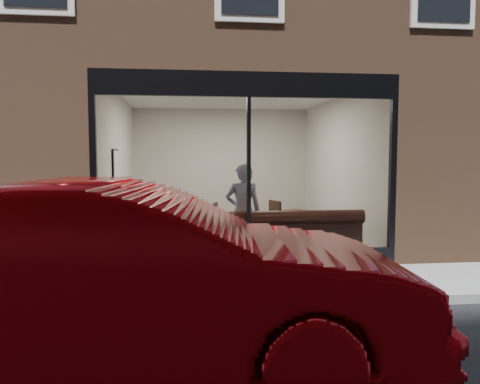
{
  "coord_description": "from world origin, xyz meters",
  "views": [
    {
      "loc": [
        -1.01,
        -5.48,
        1.86
      ],
      "look_at": [
        -0.1,
        2.4,
        1.24
      ],
      "focal_mm": 35.0,
      "sensor_mm": 36.0,
      "label": 1
    }
  ],
  "objects": [
    {
      "name": "cafe_wall_back",
      "position": [
        0.0,
        7.99,
        1.6
      ],
      "size": [
        5.0,
        0.0,
        5.0
      ],
      "primitive_type": "plane",
      "rotation": [
        1.57,
        0.0,
        0.0
      ],
      "color": "silver",
      "rests_on": "ground"
    },
    {
      "name": "storefront_header",
      "position": [
        0.0,
        2.05,
        3.0
      ],
      "size": [
        5.0,
        0.1,
        0.4
      ],
      "primitive_type": "cube",
      "color": "black",
      "rests_on": "host_building_upper"
    },
    {
      "name": "host_building_backfill",
      "position": [
        0.0,
        11.0,
        1.6
      ],
      "size": [
        5.0,
        6.0,
        3.2
      ],
      "primitive_type": "cube",
      "color": "brown",
      "rests_on": "ground"
    },
    {
      "name": "cafe_wall_left",
      "position": [
        -2.49,
        5.0,
        1.6
      ],
      "size": [
        0.0,
        6.0,
        6.0
      ],
      "primitive_type": "plane",
      "rotation": [
        1.57,
        0.0,
        1.57
      ],
      "color": "silver",
      "rests_on": "ground"
    },
    {
      "name": "cafe_chair_left",
      "position": [
        -0.66,
        3.55,
        0.24
      ],
      "size": [
        0.51,
        0.51,
        0.04
      ],
      "primitive_type": "cube",
      "rotation": [
        0.0,
        0.0,
        2.8
      ],
      "color": "black",
      "rests_on": "cafe_floor"
    },
    {
      "name": "storefront_kick",
      "position": [
        0.0,
        2.05,
        0.15
      ],
      "size": [
        5.0,
        0.1,
        0.3
      ],
      "primitive_type": "cube",
      "color": "black",
      "rests_on": "ground"
    },
    {
      "name": "cafe_floor",
      "position": [
        0.0,
        5.0,
        0.02
      ],
      "size": [
        6.0,
        6.0,
        0.0
      ],
      "primitive_type": "plane",
      "color": "#2D2D30",
      "rests_on": "ground"
    },
    {
      "name": "cafe_chair_right",
      "position": [
        0.6,
        3.77,
        0.24
      ],
      "size": [
        0.57,
        0.57,
        0.04
      ],
      "primitive_type": "cube",
      "rotation": [
        0.0,
        0.0,
        3.48
      ],
      "color": "black",
      "rests_on": "cafe_floor"
    },
    {
      "name": "kerb_near",
      "position": [
        0.0,
        -0.05,
        0.06
      ],
      "size": [
        40.0,
        0.1,
        0.12
      ],
      "primitive_type": "cube",
      "color": "gray",
      "rests_on": "ground"
    },
    {
      "name": "host_building_pier_left",
      "position": [
        -3.75,
        8.0,
        1.6
      ],
      "size": [
        2.5,
        12.0,
        3.2
      ],
      "primitive_type": "cube",
      "color": "brown",
      "rests_on": "ground"
    },
    {
      "name": "sidewalk_near",
      "position": [
        0.0,
        1.0,
        0.01
      ],
      "size": [
        40.0,
        2.0,
        0.01
      ],
      "primitive_type": "cube",
      "color": "gray",
      "rests_on": "ground"
    },
    {
      "name": "cafe_table_right",
      "position": [
        1.13,
        3.54,
        0.74
      ],
      "size": [
        0.88,
        0.88,
        0.04
      ],
      "primitive_type": "cube",
      "rotation": [
        0.0,
        0.0,
        0.44
      ],
      "color": "black",
      "rests_on": "cafe_floor"
    },
    {
      "name": "storefront_glass",
      "position": [
        0.0,
        2.02,
        1.55
      ],
      "size": [
        4.8,
        0.0,
        4.8
      ],
      "primitive_type": "plane",
      "rotation": [
        1.57,
        0.0,
        0.0
      ],
      "color": "white",
      "rests_on": "storefront_kick"
    },
    {
      "name": "ground",
      "position": [
        0.0,
        0.0,
        0.0
      ],
      "size": [
        120.0,
        120.0,
        0.0
      ],
      "primitive_type": "plane",
      "color": "black",
      "rests_on": "ground"
    },
    {
      "name": "wall_poster",
      "position": [
        -2.45,
        4.46,
        1.51
      ],
      "size": [
        0.02,
        0.68,
        0.9
      ],
      "primitive_type": "cube",
      "color": "white",
      "rests_on": "cafe_wall_left"
    },
    {
      "name": "cafe_wall_right",
      "position": [
        2.49,
        5.0,
        1.6
      ],
      "size": [
        0.0,
        6.0,
        6.0
      ],
      "primitive_type": "plane",
      "rotation": [
        1.57,
        0.0,
        -1.57
      ],
      "color": "silver",
      "rests_on": "ground"
    },
    {
      "name": "host_building_pier_right",
      "position": [
        3.75,
        8.0,
        1.6
      ],
      "size": [
        2.5,
        12.0,
        3.2
      ],
      "primitive_type": "cube",
      "color": "brown",
      "rests_on": "ground"
    },
    {
      "name": "banquette",
      "position": [
        0.0,
        2.45,
        0.23
      ],
      "size": [
        4.0,
        0.55,
        0.45
      ],
      "primitive_type": "cube",
      "color": "#3E1B16",
      "rests_on": "cafe_floor"
    },
    {
      "name": "storefront_mullion",
      "position": [
        0.0,
        2.05,
        1.55
      ],
      "size": [
        0.06,
        0.1,
        2.5
      ],
      "primitive_type": "cube",
      "color": "black",
      "rests_on": "storefront_kick"
    },
    {
      "name": "person",
      "position": [
        -0.01,
        2.69,
        0.86
      ],
      "size": [
        0.65,
        0.45,
        1.73
      ],
      "primitive_type": "imported",
      "rotation": [
        0.0,
        0.0,
        3.08
      ],
      "color": "#A3B8DE",
      "rests_on": "cafe_floor"
    },
    {
      "name": "parked_car",
      "position": [
        -1.51,
        -1.51,
        0.82
      ],
      "size": [
        5.1,
        2.04,
        1.65
      ],
      "primitive_type": "imported",
      "rotation": [
        0.0,
        0.0,
        1.51
      ],
      "color": "#940408",
      "rests_on": "ground"
    },
    {
      "name": "cafe_table_left",
      "position": [
        -0.82,
        3.4,
        0.74
      ],
      "size": [
        0.8,
        0.8,
        0.04
      ],
      "primitive_type": "cube",
      "rotation": [
        0.0,
        0.0,
        -0.33
      ],
      "color": "black",
      "rests_on": "cafe_floor"
    },
    {
      "name": "cafe_ceiling",
      "position": [
        0.0,
        5.0,
        3.19
      ],
      "size": [
        6.0,
        6.0,
        0.0
      ],
      "primitive_type": "plane",
      "rotation": [
        3.14,
        0.0,
        0.0
      ],
      "color": "white",
      "rests_on": "host_building_upper"
    }
  ]
}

